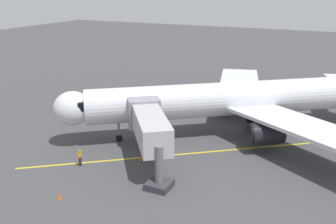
% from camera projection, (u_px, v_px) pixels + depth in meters
% --- Properties ---
extents(ground_plane, '(220.00, 220.00, 0.00)m').
position_uv_depth(ground_plane, '(237.00, 129.00, 45.70)').
color(ground_plane, '#424244').
extents(apron_lead_in_line, '(32.03, 24.34, 0.01)m').
position_uv_depth(apron_lead_in_line, '(218.00, 151.00, 39.54)').
color(apron_lead_in_line, yellow).
rests_on(apron_lead_in_line, ground).
extents(airplane, '(34.55, 31.59, 11.50)m').
position_uv_depth(airplane, '(239.00, 99.00, 43.44)').
color(airplane, silver).
rests_on(airplane, ground).
extents(jet_bridge, '(8.59, 10.26, 5.40)m').
position_uv_depth(jet_bridge, '(148.00, 124.00, 36.40)').
color(jet_bridge, '#B7B7BC').
rests_on(jet_bridge, ground).
extents(ground_crew_marshaller, '(0.33, 0.45, 1.71)m').
position_uv_depth(ground_crew_marshaller, '(80.00, 157.00, 36.09)').
color(ground_crew_marshaller, '#23232D').
rests_on(ground_crew_marshaller, ground).
extents(safety_cone_nose_left, '(0.32, 0.32, 0.55)m').
position_uv_depth(safety_cone_nose_left, '(141.00, 158.00, 37.41)').
color(safety_cone_nose_left, '#F2590F').
rests_on(safety_cone_nose_left, ground).
extents(safety_cone_nose_right, '(0.32, 0.32, 0.55)m').
position_uv_depth(safety_cone_nose_right, '(59.00, 196.00, 30.71)').
color(safety_cone_nose_right, '#F2590F').
rests_on(safety_cone_nose_right, ground).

